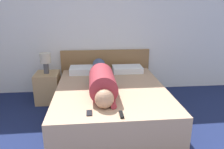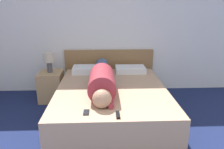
% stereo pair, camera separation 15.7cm
% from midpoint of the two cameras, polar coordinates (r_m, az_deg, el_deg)
% --- Properties ---
extents(wall_back, '(5.70, 0.06, 2.60)m').
position_cam_midpoint_polar(wall_back, '(4.21, -3.68, 12.98)').
color(wall_back, white).
rests_on(wall_back, ground_plane).
extents(bed, '(1.59, 1.99, 0.48)m').
position_cam_midpoint_polar(bed, '(3.30, -1.63, -7.37)').
color(bed, tan).
rests_on(bed, ground_plane).
extents(headboard, '(1.71, 0.04, 0.82)m').
position_cam_midpoint_polar(headboard, '(4.30, -2.72, 1.03)').
color(headboard, olive).
rests_on(headboard, ground_plane).
extents(nightstand, '(0.40, 0.45, 0.52)m').
position_cam_midpoint_polar(nightstand, '(4.03, -17.45, -3.21)').
color(nightstand, tan).
rests_on(nightstand, ground_plane).
extents(table_lamp, '(0.18, 0.18, 0.35)m').
position_cam_midpoint_polar(table_lamp, '(3.89, -18.10, 3.58)').
color(table_lamp, '#4C4C51').
rests_on(table_lamp, nightstand).
extents(person_lying, '(0.35, 1.70, 0.35)m').
position_cam_midpoint_polar(person_lying, '(3.11, -4.17, -1.26)').
color(person_lying, tan).
rests_on(person_lying, bed).
extents(pillow_near_headboard, '(0.56, 0.35, 0.11)m').
position_cam_midpoint_polar(pillow_near_headboard, '(3.93, -8.04, 1.18)').
color(pillow_near_headboard, white).
rests_on(pillow_near_headboard, bed).
extents(pillow_second, '(0.53, 0.35, 0.10)m').
position_cam_midpoint_polar(pillow_second, '(3.97, 2.89, 1.41)').
color(pillow_second, white).
rests_on(pillow_second, bed).
extents(tv_remote, '(0.04, 0.15, 0.02)m').
position_cam_midpoint_polar(tv_remote, '(2.42, 0.58, -10.45)').
color(tv_remote, black).
rests_on(tv_remote, bed).
extents(cell_phone, '(0.06, 0.13, 0.01)m').
position_cam_midpoint_polar(cell_phone, '(2.49, -7.77, -9.94)').
color(cell_phone, black).
rests_on(cell_phone, bed).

